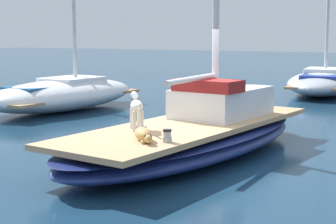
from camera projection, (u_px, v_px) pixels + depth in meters
ground_plane at (191, 156)px, 10.97m from camera, size 120.00×120.00×0.00m
sailboat_main at (191, 139)px, 10.92m from camera, size 3.49×7.51×0.66m
cabin_house at (221, 100)px, 11.72m from camera, size 1.69×2.40×0.84m
dog_white at (136, 107)px, 10.07m from camera, size 0.65×0.78×0.70m
dog_tan at (144, 135)px, 9.06m from camera, size 0.70×0.76×0.22m
deck_winch at (167, 136)px, 8.98m from camera, size 0.16×0.16×0.21m
coiled_rope at (138, 126)px, 10.39m from camera, size 0.32×0.32×0.04m
moored_boat_far_astern at (323, 82)px, 21.83m from camera, size 3.20×6.15×6.43m
moored_boat_port_side at (62, 93)px, 17.40m from camera, size 3.23×6.19×7.92m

